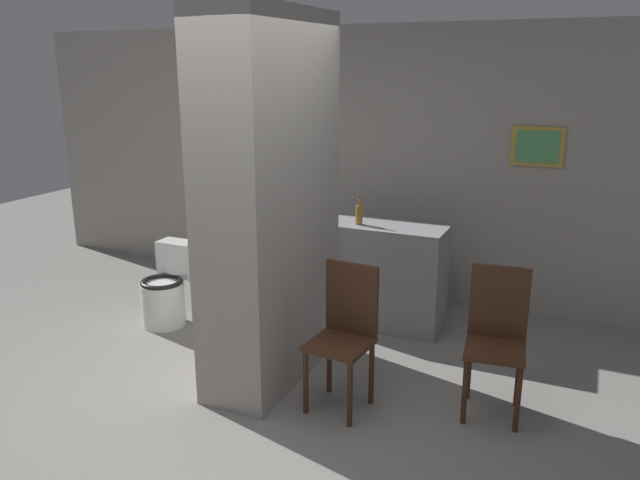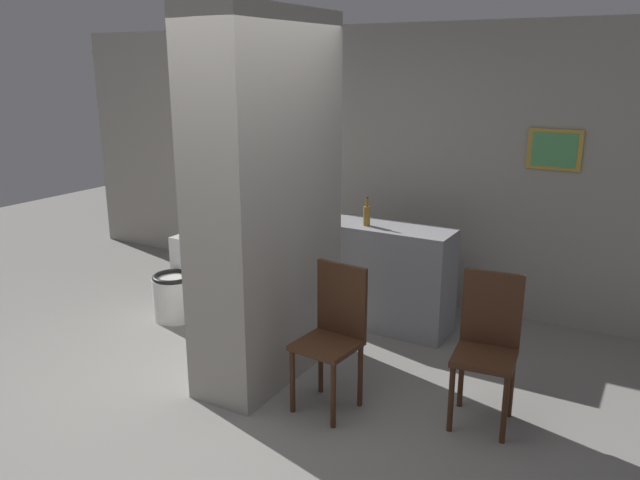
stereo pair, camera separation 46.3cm
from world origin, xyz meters
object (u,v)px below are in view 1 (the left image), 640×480
object	(u,v)px
chair_near_pillar	(345,330)
chair_by_doorway	(496,335)
toilet	(167,290)
bicycle	(293,273)
bottle_tall	(359,214)

from	to	relation	value
chair_near_pillar	chair_by_doorway	size ratio (longest dim) A/B	1.00
toilet	bicycle	size ratio (longest dim) A/B	0.42
toilet	chair_near_pillar	world-z (taller)	chair_near_pillar
bottle_tall	bicycle	bearing A→B (deg)	171.27
toilet	chair_by_doorway	xyz separation A→B (m)	(2.89, -0.31, 0.24)
toilet	chair_near_pillar	xyz separation A→B (m)	(1.96, -0.65, 0.24)
chair_near_pillar	chair_by_doorway	xyz separation A→B (m)	(0.93, 0.34, 0.00)
bicycle	bottle_tall	xyz separation A→B (m)	(0.70, -0.11, 0.66)
bicycle	chair_by_doorway	bearing A→B (deg)	-28.14
chair_near_pillar	bicycle	world-z (taller)	chair_near_pillar
chair_near_pillar	bottle_tall	world-z (taller)	bottle_tall
toilet	chair_near_pillar	bearing A→B (deg)	-18.21
bicycle	bottle_tall	world-z (taller)	bottle_tall
toilet	bottle_tall	distance (m)	1.84
chair_near_pillar	bottle_tall	size ratio (longest dim) A/B	3.81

